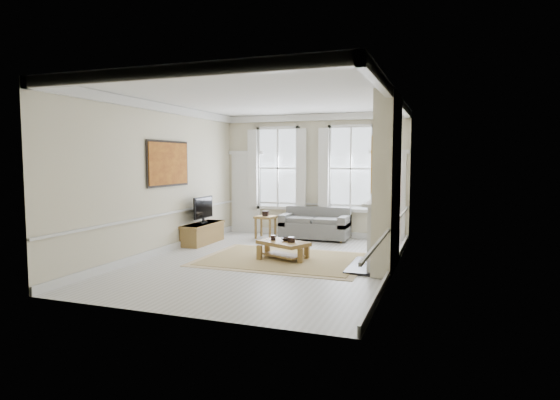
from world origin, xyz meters
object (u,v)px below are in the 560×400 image
at_px(sofa, 315,226).
at_px(coffee_table, 283,245).
at_px(side_table, 266,220).
at_px(tv_stand, 203,233).

relative_size(sofa, coffee_table, 1.47).
height_order(side_table, tv_stand, side_table).
relative_size(sofa, tv_stand, 1.24).
distance_m(side_table, coffee_table, 2.87).
bearing_deg(sofa, tv_stand, -147.10).
distance_m(side_table, tv_stand, 1.81).
relative_size(side_table, tv_stand, 0.41).
distance_m(sofa, tv_stand, 3.02).
xyz_separation_m(side_table, coffee_table, (1.39, -2.50, -0.17)).
bearing_deg(tv_stand, side_table, 47.99).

